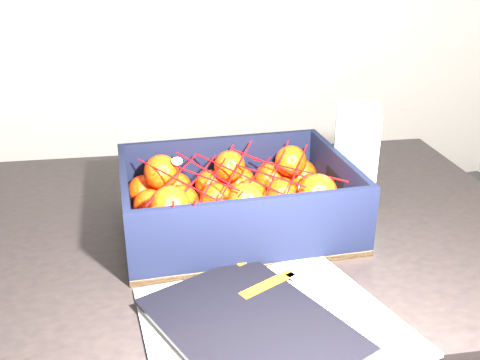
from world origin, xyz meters
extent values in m
cube|color=black|center=(-0.12, 0.09, 0.73)|extent=(1.25, 0.88, 0.04)
cylinder|color=black|center=(0.43, 0.44, 0.35)|extent=(0.06, 0.06, 0.71)
cube|color=silver|center=(-0.17, -0.23, 0.75)|extent=(0.23, 0.29, 0.01)
cube|color=silver|center=(-0.05, -0.23, 0.76)|extent=(0.27, 0.32, 0.01)
cube|color=black|center=(-0.14, -0.23, 0.77)|extent=(0.30, 0.34, 0.01)
cube|color=#DF5D0B|center=(-0.10, -0.05, 0.77)|extent=(0.09, 0.08, 0.00)
cube|color=white|center=(-0.03, -0.13, 0.77)|extent=(0.06, 0.05, 0.00)
cube|color=#DF5D0B|center=(-0.09, -0.15, 0.77)|extent=(0.10, 0.06, 0.00)
cube|color=brown|center=(-0.09, 0.07, 0.76)|extent=(0.41, 0.31, 0.01)
cube|color=black|center=(-0.09, 0.22, 0.81)|extent=(0.41, 0.01, 0.13)
cube|color=black|center=(-0.09, -0.08, 0.81)|extent=(0.41, 0.01, 0.13)
cube|color=black|center=(-0.29, 0.07, 0.81)|extent=(0.01, 0.28, 0.13)
cube|color=black|center=(0.11, 0.07, 0.81)|extent=(0.01, 0.28, 0.13)
sphere|color=#FD2A05|center=(-0.25, -0.04, 0.79)|extent=(0.06, 0.06, 0.06)
sphere|color=#FD2A05|center=(-0.25, 0.03, 0.79)|extent=(0.06, 0.06, 0.06)
sphere|color=#FD2A05|center=(-0.25, 0.11, 0.79)|extent=(0.06, 0.06, 0.06)
sphere|color=#FD2A05|center=(-0.25, 0.18, 0.79)|extent=(0.06, 0.06, 0.06)
sphere|color=#FD2A05|center=(-0.18, -0.04, 0.79)|extent=(0.06, 0.06, 0.06)
sphere|color=#FD2A05|center=(-0.18, 0.03, 0.79)|extent=(0.07, 0.07, 0.07)
sphere|color=#FD2A05|center=(-0.19, 0.11, 0.79)|extent=(0.07, 0.07, 0.07)
sphere|color=#FD2A05|center=(-0.19, 0.17, 0.79)|extent=(0.06, 0.06, 0.06)
sphere|color=#FD2A05|center=(-0.12, -0.04, 0.79)|extent=(0.07, 0.07, 0.07)
sphere|color=#FD2A05|center=(-0.12, 0.03, 0.79)|extent=(0.07, 0.07, 0.07)
sphere|color=#FD2A05|center=(-0.12, 0.11, 0.79)|extent=(0.06, 0.06, 0.06)
sphere|color=#FD2A05|center=(-0.12, 0.18, 0.79)|extent=(0.06, 0.06, 0.06)
sphere|color=#FD2A05|center=(-0.06, -0.04, 0.79)|extent=(0.07, 0.07, 0.07)
sphere|color=#FD2A05|center=(-0.06, 0.03, 0.79)|extent=(0.06, 0.06, 0.06)
sphere|color=#FD2A05|center=(-0.05, 0.11, 0.79)|extent=(0.07, 0.07, 0.07)
sphere|color=#FD2A05|center=(-0.06, 0.18, 0.79)|extent=(0.06, 0.06, 0.06)
sphere|color=#FD2A05|center=(0.01, -0.04, 0.79)|extent=(0.07, 0.07, 0.07)
sphere|color=#FD2A05|center=(0.01, 0.03, 0.79)|extent=(0.06, 0.06, 0.06)
sphere|color=#FD2A05|center=(0.01, 0.10, 0.79)|extent=(0.06, 0.06, 0.06)
sphere|color=#FD2A05|center=(0.01, 0.18, 0.79)|extent=(0.07, 0.07, 0.07)
sphere|color=#FD2A05|center=(0.07, -0.04, 0.79)|extent=(0.06, 0.06, 0.06)
sphere|color=#FD2A05|center=(0.07, 0.03, 0.79)|extent=(0.06, 0.06, 0.06)
sphere|color=#FD2A05|center=(0.07, 0.10, 0.79)|extent=(0.07, 0.07, 0.07)
sphere|color=#FD2A05|center=(0.07, 0.18, 0.79)|extent=(0.07, 0.07, 0.07)
sphere|color=#FD2A05|center=(-0.22, 0.00, 0.84)|extent=(0.07, 0.07, 0.07)
sphere|color=#FD2A05|center=(-0.22, 0.14, 0.84)|extent=(0.07, 0.07, 0.07)
sphere|color=#FD2A05|center=(-0.09, -0.01, 0.84)|extent=(0.06, 0.06, 0.06)
sphere|color=#FD2A05|center=(-0.09, 0.14, 0.84)|extent=(0.06, 0.06, 0.06)
sphere|color=#FD2A05|center=(0.04, -0.01, 0.84)|extent=(0.07, 0.07, 0.07)
sphere|color=#FD2A05|center=(0.04, 0.14, 0.84)|extent=(0.06, 0.06, 0.06)
cylinder|color=red|center=(-0.20, 0.06, 0.87)|extent=(0.12, 0.21, 0.00)
cylinder|color=red|center=(-0.16, 0.07, 0.87)|extent=(0.11, 0.21, 0.02)
cylinder|color=red|center=(-0.13, 0.06, 0.86)|extent=(0.11, 0.21, 0.02)
cylinder|color=red|center=(-0.09, 0.07, 0.86)|extent=(0.12, 0.21, 0.00)
cylinder|color=red|center=(-0.05, 0.07, 0.86)|extent=(0.11, 0.21, 0.02)
cylinder|color=red|center=(-0.01, 0.07, 0.87)|extent=(0.12, 0.21, 0.01)
cylinder|color=red|center=(0.02, 0.07, 0.86)|extent=(0.11, 0.21, 0.03)
cylinder|color=red|center=(-0.20, 0.07, 0.87)|extent=(0.12, 0.21, 0.00)
cylinder|color=red|center=(-0.16, 0.07, 0.86)|extent=(0.12, 0.21, 0.00)
cylinder|color=red|center=(-0.13, 0.07, 0.86)|extent=(0.11, 0.21, 0.03)
cylinder|color=red|center=(-0.09, 0.07, 0.86)|extent=(0.11, 0.21, 0.03)
cylinder|color=red|center=(-0.05, 0.06, 0.86)|extent=(0.11, 0.21, 0.03)
cylinder|color=red|center=(-0.01, 0.07, 0.86)|extent=(0.11, 0.21, 0.03)
cylinder|color=red|center=(0.02, 0.06, 0.86)|extent=(0.12, 0.21, 0.01)
cylinder|color=red|center=(-0.22, -0.07, 0.85)|extent=(0.00, 0.03, 0.09)
cylinder|color=red|center=(-0.19, -0.07, 0.85)|extent=(0.01, 0.04, 0.08)
cube|color=white|center=(0.18, 0.15, 0.84)|extent=(0.13, 0.15, 0.19)
camera|label=1|loc=(-0.29, -0.81, 1.24)|focal=40.74mm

